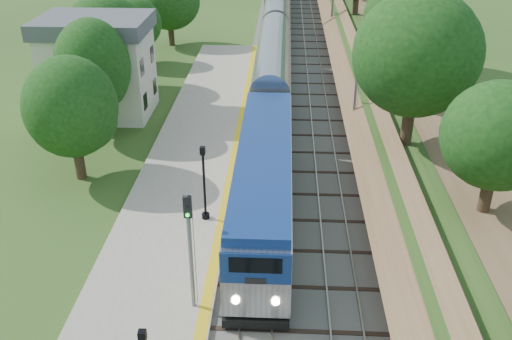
# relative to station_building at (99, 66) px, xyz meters

# --- Properties ---
(trackbed) EXTENTS (9.50, 170.00, 0.28)m
(trackbed) POSITION_rel_station_building_xyz_m (16.00, 30.00, -4.02)
(trackbed) COLOR #4C4944
(trackbed) RESTS_ON ground
(platform) EXTENTS (6.40, 68.00, 0.38)m
(platform) POSITION_rel_station_building_xyz_m (8.80, -14.00, -3.90)
(platform) COLOR gray
(platform) RESTS_ON ground
(yellow_stripe) EXTENTS (0.55, 68.00, 0.01)m
(yellow_stripe) POSITION_rel_station_building_xyz_m (11.65, -14.00, -3.70)
(yellow_stripe) COLOR gold
(yellow_stripe) RESTS_ON platform
(embankment) EXTENTS (10.64, 170.00, 11.70)m
(embankment) POSITION_rel_station_building_xyz_m (24.35, 30.00, -2.14)
(embankment) COLOR brown
(embankment) RESTS_ON ground
(station_building) EXTENTS (8.60, 6.60, 8.00)m
(station_building) POSITION_rel_station_building_xyz_m (0.00, 0.00, 0.00)
(station_building) COLOR silver
(station_building) RESTS_ON ground
(trees_behind_platform) EXTENTS (7.82, 53.32, 7.21)m
(trees_behind_platform) POSITION_rel_station_building_xyz_m (2.83, -9.33, 0.44)
(trees_behind_platform) COLOR #332316
(trees_behind_platform) RESTS_ON ground
(train) EXTENTS (3.03, 100.88, 4.46)m
(train) POSITION_rel_station_building_xyz_m (14.00, 24.32, -1.80)
(train) COLOR black
(train) RESTS_ON trackbed
(lamppost_far) EXTENTS (0.45, 0.45, 4.51)m
(lamppost_far) POSITION_rel_station_building_xyz_m (10.69, -16.43, -1.70)
(lamppost_far) COLOR black
(lamppost_far) RESTS_ON platform
(signal_platform) EXTENTS (0.35, 0.28, 5.91)m
(signal_platform) POSITION_rel_station_building_xyz_m (11.10, -23.83, -0.08)
(signal_platform) COLOR slate
(signal_platform) RESTS_ON platform
(signal_farside) EXTENTS (0.36, 0.28, 6.48)m
(signal_farside) POSITION_rel_station_building_xyz_m (20.20, -4.42, -0.01)
(signal_farside) COLOR slate
(signal_farside) RESTS_ON ground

